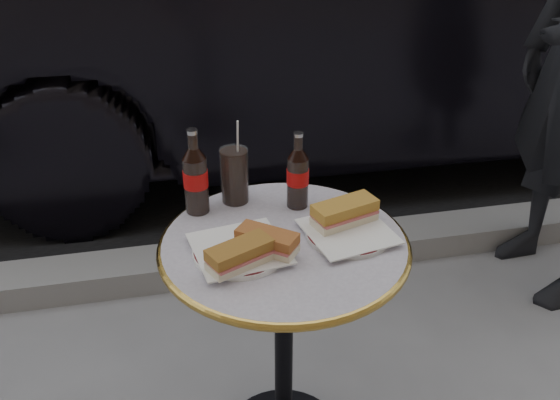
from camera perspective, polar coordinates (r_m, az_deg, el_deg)
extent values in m
cube|color=black|center=(6.45, -9.41, 15.34)|extent=(40.00, 8.00, 0.00)
cube|color=gray|center=(2.65, -3.79, -5.47)|extent=(40.00, 0.20, 0.12)
cylinder|color=white|center=(1.49, -3.73, -4.68)|extent=(0.23, 0.23, 0.01)
cylinder|color=silver|center=(1.56, 6.24, -3.09)|extent=(0.22, 0.22, 0.01)
cube|color=#946125|center=(1.42, -3.68, -5.13)|extent=(0.17, 0.13, 0.05)
cube|color=#9B5527|center=(1.46, -1.18, -3.87)|extent=(0.15, 0.14, 0.05)
cube|color=#B17C2D|center=(1.57, 5.92, -1.25)|extent=(0.18, 0.12, 0.06)
cylinder|color=black|center=(1.67, -4.18, 2.27)|extent=(0.09, 0.09, 0.15)
imported|color=black|center=(3.57, 6.31, 17.19)|extent=(1.77, 4.93, 1.61)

